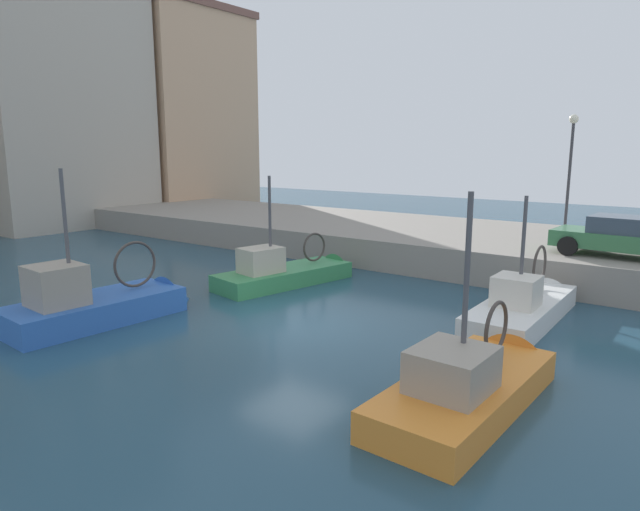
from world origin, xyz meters
name	(u,v)px	position (x,y,z in m)	size (l,w,h in m)	color
water_surface	(293,324)	(0.00, 0.00, 0.00)	(80.00, 80.00, 0.00)	navy
quay_wall	(462,245)	(11.50, 0.00, 0.60)	(9.00, 56.00, 1.20)	gray
fishing_boat_blue	(107,314)	(-2.80, 4.46, 0.16)	(5.55, 2.42, 5.08)	#2D60B7
fishing_boat_orange	(474,394)	(-1.58, -5.73, 0.12)	(5.61, 2.17, 4.80)	orange
fishing_boat_green	(292,279)	(3.66, 3.07, 0.12)	(6.08, 2.75, 4.58)	#388951
fishing_boat_white	(526,314)	(4.32, -4.92, 0.11)	(6.10, 1.93, 4.25)	white
parked_car_green	(624,236)	(9.09, -6.53, 1.89)	(2.19, 4.25, 1.33)	#387547
quay_streetlamp	(571,155)	(13.00, -3.80, 4.45)	(0.36, 0.36, 4.83)	#38383D
waterfront_building_west_mid	(184,112)	(16.59, 24.04, 7.31)	(9.12, 7.09, 14.58)	tan
waterfront_building_east_mid	(48,64)	(7.10, 24.94, 9.69)	(9.95, 8.29, 19.33)	#B2A899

